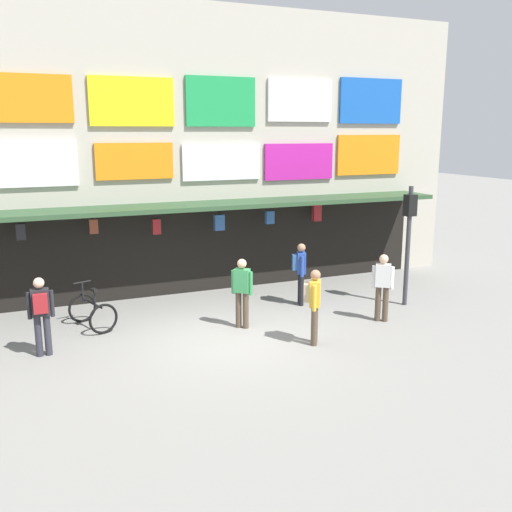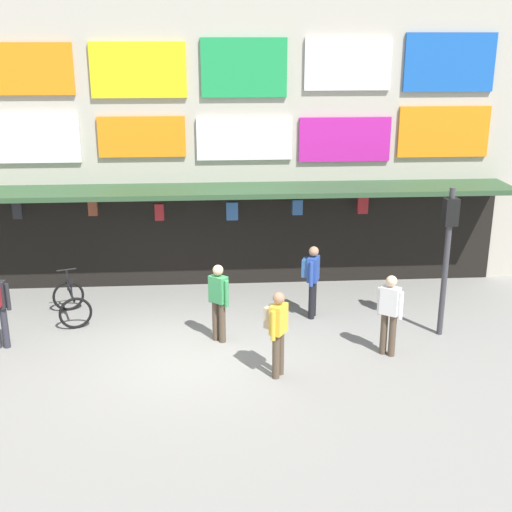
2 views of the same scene
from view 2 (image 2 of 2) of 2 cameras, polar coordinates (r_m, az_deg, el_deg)
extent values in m
plane|color=gray|center=(13.52, -5.30, -8.34)|extent=(80.00, 80.00, 0.00)
cube|color=#B2AD9E|center=(16.83, -5.40, 11.20)|extent=(18.00, 1.20, 8.00)
cube|color=#2D4C2D|center=(15.78, -5.34, 5.58)|extent=(15.30, 1.40, 0.12)
cube|color=orange|center=(16.58, -18.91, 15.01)|extent=(1.96, 0.08, 1.17)
cube|color=yellow|center=(16.15, -10.12, 15.50)|extent=(2.22, 0.08, 1.26)
cube|color=green|center=(16.09, -1.04, 15.92)|extent=(2.02, 0.08, 1.35)
cube|color=white|center=(16.40, 7.93, 16.08)|extent=(2.07, 0.08, 1.21)
cube|color=blue|center=(17.06, 16.37, 15.72)|extent=(2.20, 0.08, 1.36)
cube|color=white|center=(16.71, -18.36, 9.64)|extent=(2.00, 0.08, 1.18)
cube|color=orange|center=(16.29, -9.82, 10.09)|extent=(2.08, 0.08, 0.96)
cube|color=white|center=(16.23, -1.01, 10.06)|extent=(2.31, 0.08, 1.01)
cube|color=#B71E93|center=(16.55, 7.66, 9.93)|extent=(2.25, 0.08, 1.07)
cube|color=orange|center=(17.19, 15.88, 10.26)|extent=(2.27, 0.08, 1.24)
cylinder|color=black|center=(16.63, -19.97, 4.69)|extent=(0.02, 0.02, 0.18)
cube|color=#232328|center=(16.69, -19.86, 3.73)|extent=(0.22, 0.13, 0.40)
cylinder|color=black|center=(16.31, -13.95, 4.99)|extent=(0.02, 0.02, 0.18)
cube|color=brown|center=(16.37, -13.88, 4.06)|extent=(0.22, 0.13, 0.37)
cylinder|color=black|center=(15.90, -8.38, 4.90)|extent=(0.02, 0.02, 0.24)
cube|color=maroon|center=(15.98, -8.33, 3.78)|extent=(0.21, 0.13, 0.40)
cylinder|color=black|center=(15.77, -2.09, 5.04)|extent=(0.02, 0.02, 0.20)
cube|color=#2D5693|center=(15.85, -2.07, 3.92)|extent=(0.28, 0.17, 0.43)
cylinder|color=black|center=(16.03, 3.60, 5.23)|extent=(0.02, 0.02, 0.21)
cube|color=#2D5693|center=(16.10, 3.58, 4.23)|extent=(0.25, 0.15, 0.37)
cylinder|color=black|center=(16.49, 9.23, 5.54)|extent=(0.02, 0.02, 0.12)
cube|color=maroon|center=(16.56, 9.18, 4.50)|extent=(0.26, 0.15, 0.50)
cube|color=black|center=(16.78, -5.17, 1.58)|extent=(15.30, 0.04, 2.50)
cylinder|color=#38383D|center=(14.25, 16.05, -0.61)|extent=(0.12, 0.12, 3.20)
cube|color=black|center=(13.95, 16.44, 3.67)|extent=(0.29, 0.26, 0.56)
sphere|color=black|center=(14.04, 16.27, 4.32)|extent=(0.15, 0.15, 0.15)
sphere|color=#19DB3D|center=(14.10, 16.18, 3.29)|extent=(0.15, 0.15, 0.15)
torus|color=black|center=(15.95, -15.87, -3.33)|extent=(0.70, 0.29, 0.72)
torus|color=black|center=(14.93, -15.29, -4.77)|extent=(0.70, 0.29, 0.72)
cylinder|color=black|center=(15.35, -15.67, -3.16)|extent=(0.37, 0.95, 0.05)
cylinder|color=black|center=(15.14, -15.64, -2.77)|extent=(0.04, 0.04, 0.35)
cube|color=black|center=(15.07, -15.70, -2.10)|extent=(0.16, 0.22, 0.06)
cylinder|color=black|center=(15.73, -15.96, -2.01)|extent=(0.04, 0.04, 0.50)
cylinder|color=black|center=(15.65, -16.04, -1.15)|extent=(0.43, 0.18, 0.04)
cylinder|color=#2D2D38|center=(14.45, -20.83, -5.79)|extent=(0.14, 0.14, 0.88)
cylinder|color=#232328|center=(14.17, -20.63, -3.31)|extent=(0.09, 0.09, 0.56)
cylinder|color=black|center=(15.09, 4.96, -3.58)|extent=(0.14, 0.14, 0.88)
cylinder|color=black|center=(14.93, 4.82, -3.83)|extent=(0.14, 0.14, 0.88)
cube|color=#28479E|center=(14.76, 4.97, -1.11)|extent=(0.33, 0.41, 0.56)
sphere|color=#A87A5B|center=(14.63, 5.01, 0.40)|extent=(0.22, 0.22, 0.22)
cylinder|color=#28479E|center=(14.98, 5.13, -1.03)|extent=(0.09, 0.09, 0.56)
cylinder|color=#28479E|center=(14.57, 4.78, -1.57)|extent=(0.09, 0.09, 0.56)
cube|color=#2D5693|center=(14.78, 4.36, -0.98)|extent=(0.25, 0.32, 0.40)
cylinder|color=brown|center=(12.50, 2.11, -8.33)|extent=(0.14, 0.14, 0.88)
cylinder|color=brown|center=(12.35, 1.74, -8.66)|extent=(0.14, 0.14, 0.88)
cube|color=gold|center=(12.12, 1.96, -5.45)|extent=(0.38, 0.42, 0.56)
sphere|color=#A87A5B|center=(11.96, 1.98, -3.65)|extent=(0.22, 0.22, 0.22)
cylinder|color=gold|center=(12.32, 2.42, -5.30)|extent=(0.09, 0.09, 0.56)
cylinder|color=gold|center=(11.96, 1.48, -6.04)|extent=(0.09, 0.09, 0.56)
cube|color=tan|center=(12.18, 1.29, -5.22)|extent=(0.29, 0.32, 0.40)
cylinder|color=brown|center=(13.45, 11.67, -6.72)|extent=(0.14, 0.14, 0.88)
cylinder|color=brown|center=(13.51, 10.95, -6.57)|extent=(0.14, 0.14, 0.88)
cube|color=white|center=(13.20, 11.50, -3.80)|extent=(0.42, 0.39, 0.56)
sphere|color=beige|center=(13.05, 11.61, -2.13)|extent=(0.22, 0.22, 0.22)
cylinder|color=white|center=(13.15, 12.38, -4.19)|extent=(0.09, 0.09, 0.56)
cylinder|color=white|center=(13.29, 10.61, -3.82)|extent=(0.09, 0.09, 0.56)
cylinder|color=brown|center=(13.77, -2.93, -5.75)|extent=(0.14, 0.14, 0.88)
cylinder|color=brown|center=(13.87, -3.50, -5.56)|extent=(0.14, 0.14, 0.88)
cube|color=#388E51|center=(13.55, -3.27, -2.87)|extent=(0.42, 0.40, 0.56)
sphere|color=tan|center=(13.40, -3.30, -1.23)|extent=(0.22, 0.22, 0.22)
cylinder|color=#388E51|center=(13.43, -2.55, -3.27)|extent=(0.09, 0.09, 0.56)
cylinder|color=#388E51|center=(13.70, -3.96, -2.86)|extent=(0.09, 0.09, 0.56)
camera|label=1|loc=(4.82, -80.41, -14.94)|focal=39.79mm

